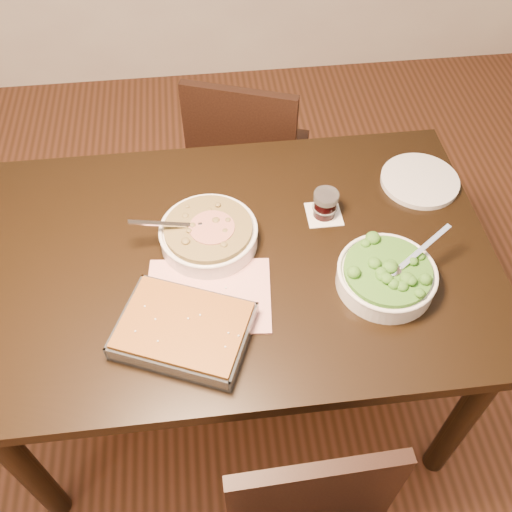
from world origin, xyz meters
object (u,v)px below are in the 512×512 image
wine_tumbler (325,204)px  chair_far (247,157)px  broccoli_bowl (386,276)px  baking_dish (184,330)px  dinner_plate (420,181)px  table (235,275)px  stew_bowl (209,234)px

wine_tumbler → chair_far: bearing=105.5°
broccoli_bowl → chair_far: 0.94m
baking_dish → dinner_plate: bearing=55.0°
broccoli_bowl → wine_tumbler: (-0.11, 0.26, 0.01)m
table → baking_dish: bearing=-120.7°
baking_dish → dinner_plate: baking_dish is taller
table → baking_dish: (-0.14, -0.24, 0.12)m
baking_dish → wine_tumbler: wine_tumbler is taller
chair_far → stew_bowl: bearing=95.2°
stew_bowl → baking_dish: 0.30m
stew_bowl → chair_far: (0.17, 0.65, -0.31)m
table → stew_bowl: stew_bowl is taller
broccoli_bowl → chair_far: bearing=107.8°
broccoli_bowl → stew_bowl: bearing=156.6°
stew_bowl → wine_tumbler: stew_bowl is taller
broccoli_bowl → chair_far: size_ratio=0.32×
stew_bowl → chair_far: bearing=75.3°
wine_tumbler → table: bearing=-156.5°
table → baking_dish: 0.30m
dinner_plate → chair_far: size_ratio=0.27×
baking_dish → wine_tumbler: bearing=63.9°
wine_tumbler → chair_far: size_ratio=0.09×
wine_tumbler → dinner_plate: 0.33m
chair_far → broccoli_bowl: bearing=127.6°
baking_dish → wine_tumbler: size_ratio=4.60×
wine_tumbler → chair_far: (-0.16, 0.58, -0.32)m
broccoli_bowl → wine_tumbler: broccoli_bowl is taller
baking_dish → chair_far: chair_far is taller
broccoli_bowl → wine_tumbler: 0.28m
wine_tumbler → baking_dish: bearing=-139.0°
table → wine_tumbler: wine_tumbler is taller
broccoli_bowl → chair_far: chair_far is taller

